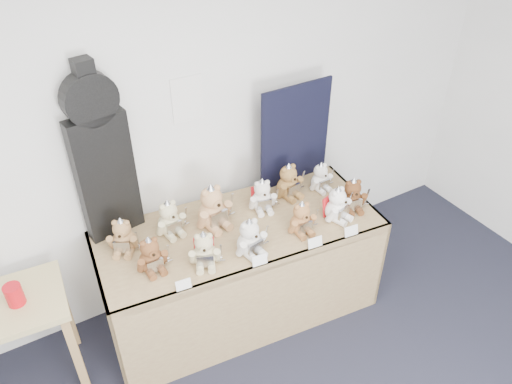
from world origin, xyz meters
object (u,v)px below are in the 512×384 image
teddy_front_far_left (151,256)px  teddy_back_end (321,178)px  guitar_case (102,156)px  teddy_back_far_left (123,237)px  teddy_back_left (170,219)px  teddy_front_centre (250,239)px  teddy_front_left (204,251)px  teddy_back_centre_left (213,208)px  teddy_back_right (289,182)px  teddy_front_right (302,219)px  red_cup (14,295)px  teddy_front_end (352,196)px  teddy_front_far_right (337,205)px  display_table (244,253)px  teddy_back_centre_right (262,196)px

teddy_front_far_left → teddy_back_end: 1.35m
guitar_case → teddy_front_far_left: size_ratio=4.44×
guitar_case → teddy_back_far_left: guitar_case is taller
teddy_front_far_left → teddy_back_left: 0.34m
teddy_front_far_left → teddy_front_centre: teddy_front_centre is taller
guitar_case → teddy_front_far_left: (0.07, -0.46, -0.46)m
teddy_front_left → teddy_back_centre_left: (0.21, 0.30, 0.03)m
teddy_back_right → teddy_front_right: bearing=-119.8°
red_cup → teddy_front_far_left: size_ratio=0.50×
teddy_front_left → teddy_back_left: size_ratio=0.96×
teddy_front_end → teddy_back_right: bearing=145.4°
teddy_front_right → teddy_front_far_right: (0.28, -0.01, 0.01)m
teddy_front_centre → teddy_back_right: teddy_back_right is taller
teddy_front_far_left → teddy_front_left: 0.31m
teddy_back_centre_left → teddy_front_right: bearing=-45.3°
teddy_back_right → teddy_back_end: bearing=-19.4°
teddy_back_end → teddy_back_far_left: size_ratio=0.89×
teddy_front_end → red_cup: bearing=-172.5°
teddy_front_left → teddy_back_left: teddy_back_left is taller
teddy_front_right → teddy_back_left: bearing=153.1°
teddy_front_end → teddy_back_right: size_ratio=0.94×
teddy_front_far_right → red_cup: bearing=153.9°
teddy_front_centre → teddy_front_left: bearing=162.2°
guitar_case → teddy_front_end: guitar_case is taller
teddy_front_far_right → teddy_back_end: (0.11, 0.33, -0.01)m
teddy_front_far_right → teddy_back_left: size_ratio=0.99×
teddy_front_centre → teddy_back_left: teddy_front_centre is taller
teddy_front_far_right → teddy_back_end: 0.35m
teddy_front_far_left → display_table: bearing=-1.0°
teddy_front_left → teddy_front_end: bearing=21.6°
teddy_front_far_right → teddy_front_end: 0.15m
guitar_case → teddy_front_left: guitar_case is taller
teddy_front_left → teddy_front_centre: 0.29m
teddy_front_left → teddy_front_end: (1.10, -0.02, 0.00)m
red_cup → teddy_front_left: bearing=-15.7°
teddy_back_centre_left → teddy_back_centre_right: bearing=-10.3°
teddy_back_end → teddy_front_far_left: bearing=-176.0°
teddy_front_right → teddy_front_end: (0.43, 0.03, 0.00)m
teddy_back_right → teddy_front_centre: bearing=-152.7°
guitar_case → teddy_back_end: size_ratio=4.92×
teddy_front_centre → teddy_front_far_right: size_ratio=1.03×
guitar_case → red_cup: size_ratio=8.85×
teddy_back_end → teddy_front_far_right: bearing=-111.2°
red_cup → teddy_back_far_left: 0.67m
guitar_case → teddy_front_left: 0.82m
guitar_case → teddy_front_right: bearing=-39.6°
teddy_front_far_right → teddy_back_right: 0.40m
teddy_front_right → teddy_front_far_right: 0.28m
teddy_back_centre_right → teddy_back_far_left: size_ratio=0.99×
red_cup → teddy_back_centre_left: 1.25m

